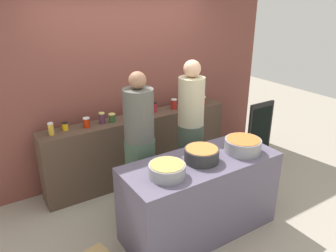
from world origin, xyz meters
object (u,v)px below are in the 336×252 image
object	(u,v)px
preserve_jar_10	(186,103)
cooking_pot_center	(202,155)
preserve_jar_3	(102,118)
preserve_jar_6	(139,113)
preserve_jar_12	(203,100)
chalkboard_sign	(259,133)
preserve_jar_7	(143,110)
cooking_pot_left	(167,170)
preserve_jar_9	(174,104)
preserve_jar_4	(112,118)
cook_in_cap	(190,136)
cooking_pot_right	(243,145)
preserve_jar_8	(154,107)
preserve_jar_11	(195,101)
preserve_jar_0	(51,129)
preserve_jar_2	(87,122)
cook_with_tongs	(140,153)
preserve_jar_5	(131,114)
preserve_jar_1	(65,126)

from	to	relation	value
preserve_jar_10	cooking_pot_center	bearing A→B (deg)	-119.66
preserve_jar_3	cooking_pot_center	distance (m)	1.52
preserve_jar_6	preserve_jar_12	distance (m)	1.08
preserve_jar_10	chalkboard_sign	bearing A→B (deg)	-28.48
preserve_jar_7	cooking_pot_left	bearing A→B (deg)	-110.48
preserve_jar_9	preserve_jar_3	bearing A→B (deg)	178.97
preserve_jar_3	preserve_jar_10	distance (m)	1.28
preserve_jar_4	preserve_jar_9	world-z (taller)	preserve_jar_9
cook_in_cap	cooking_pot_center	bearing A→B (deg)	-118.22
preserve_jar_4	preserve_jar_7	world-z (taller)	same
cooking_pot_center	cooking_pot_right	distance (m)	0.52
preserve_jar_6	preserve_jar_9	size ratio (longest dim) A/B	0.90
preserve_jar_6	preserve_jar_8	bearing A→B (deg)	17.61
preserve_jar_6	preserve_jar_4	bearing A→B (deg)	172.63
preserve_jar_11	preserve_jar_0	bearing A→B (deg)	-179.94
preserve_jar_2	cook_with_tongs	size ratio (longest dim) A/B	0.07
cook_with_tongs	preserve_jar_0	bearing A→B (deg)	136.80
cook_with_tongs	cooking_pot_left	bearing A→B (deg)	-97.53
preserve_jar_10	cooking_pot_center	xyz separation A→B (m)	(-0.78, -1.36, -0.05)
cook_in_cap	cook_with_tongs	bearing A→B (deg)	-175.98
cook_with_tongs	cook_in_cap	distance (m)	0.75
preserve_jar_4	preserve_jar_10	xyz separation A→B (m)	(1.15, -0.04, 0.01)
preserve_jar_12	cook_in_cap	distance (m)	0.96
preserve_jar_2	preserve_jar_5	distance (m)	0.62
preserve_jar_2	preserve_jar_3	distance (m)	0.22
preserve_jar_0	preserve_jar_12	bearing A→B (deg)	-1.24
preserve_jar_5	preserve_jar_10	size ratio (longest dim) A/B	0.82
cook_with_tongs	chalkboard_sign	distance (m)	2.18
preserve_jar_5	cooking_pot_center	bearing A→B (deg)	-85.98
preserve_jar_10	preserve_jar_11	xyz separation A→B (m)	(0.19, 0.05, -0.01)
preserve_jar_11	cook_in_cap	size ratio (longest dim) A/B	0.07
cook_with_tongs	preserve_jar_8	bearing A→B (deg)	50.20
preserve_jar_0	cooking_pot_left	world-z (taller)	preserve_jar_0
cook_in_cap	preserve_jar_7	bearing A→B (deg)	111.62
preserve_jar_4	preserve_jar_5	bearing A→B (deg)	2.88
preserve_jar_7	preserve_jar_9	distance (m)	0.49
preserve_jar_3	preserve_jar_10	bearing A→B (deg)	-3.35
preserve_jar_2	preserve_jar_4	world-z (taller)	preserve_jar_2
preserve_jar_3	cooking_pot_left	xyz separation A→B (m)	(0.04, -1.51, -0.06)
preserve_jar_0	preserve_jar_7	xyz separation A→B (m)	(1.25, 0.03, -0.02)
preserve_jar_6	preserve_jar_11	bearing A→B (deg)	3.44
preserve_jar_3	preserve_jar_5	world-z (taller)	preserve_jar_3
preserve_jar_7	cooking_pot_center	bearing A→B (deg)	-94.03
preserve_jar_1	preserve_jar_11	bearing A→B (deg)	-1.56
preserve_jar_1	cook_with_tongs	xyz separation A→B (m)	(0.61, -0.80, -0.19)
preserve_jar_5	cooking_pot_right	xyz separation A→B (m)	(0.61, -1.48, -0.03)
preserve_jar_2	preserve_jar_6	size ratio (longest dim) A/B	0.98
preserve_jar_4	cook_with_tongs	world-z (taller)	cook_with_tongs
preserve_jar_12	cooking_pot_center	size ratio (longest dim) A/B	0.34
preserve_jar_10	cook_with_tongs	size ratio (longest dim) A/B	0.08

